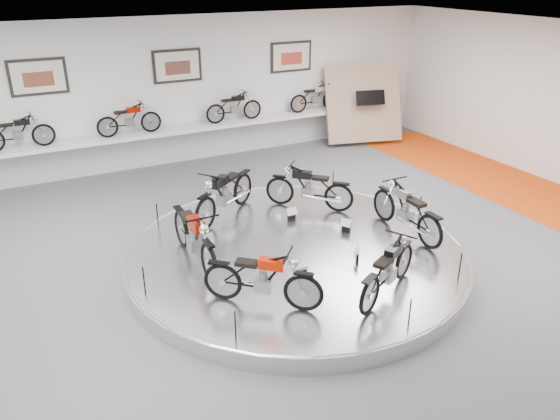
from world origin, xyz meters
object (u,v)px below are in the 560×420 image
bike_a (309,187)px  bike_c (194,236)px  bike_d (262,278)px  display_platform (296,255)px  bike_f (407,210)px  shelf (185,129)px  bike_b (225,193)px  bike_e (388,269)px

bike_a → bike_c: 3.24m
bike_d → display_platform: bearing=87.5°
bike_f → bike_d: bearing=105.1°
bike_f → shelf: bearing=18.1°
bike_a → bike_b: bike_b is taller
bike_a → bike_d: size_ratio=1.02×
shelf → bike_b: bearing=-98.2°
shelf → display_platform: bearing=-90.0°
bike_a → bike_d: bike_a is taller
bike_b → bike_f: 3.72m
bike_e → bike_f: bearing=16.2°
shelf → bike_c: 6.35m
bike_a → bike_e: (-0.63, -3.57, -0.02)m
bike_e → bike_c: bearing=107.5°
bike_b → bike_e: bearing=70.3°
shelf → bike_d: size_ratio=6.72×
bike_d → bike_e: bike_d is taller
shelf → bike_d: bike_d is taller
bike_a → bike_e: bike_a is taller
display_platform → bike_e: size_ratio=3.99×
bike_a → bike_c: size_ratio=0.90×
shelf → bike_b: (-0.64, -4.48, -0.15)m
bike_b → bike_c: bike_b is taller
display_platform → shelf: shelf is taller
bike_b → bike_d: (-0.74, -3.33, -0.06)m
shelf → bike_d: 7.93m
bike_b → bike_c: (-1.23, -1.59, -0.00)m
shelf → bike_f: bike_f is taller
display_platform → bike_d: size_ratio=3.91×
display_platform → shelf: size_ratio=0.58×
bike_d → bike_b: bearing=119.5°
shelf → bike_e: (0.52, -8.47, -0.23)m
bike_c → bike_f: size_ratio=1.06×
bike_c → bike_b: bearing=142.5°
display_platform → bike_a: bearing=52.6°
display_platform → bike_e: (0.52, -2.07, 0.62)m
bike_c → display_platform: bearing=80.1°
bike_b → display_platform: bearing=72.5°
bike_b → bike_f: bike_b is taller
bike_c → bike_e: bike_c is taller
bike_e → shelf: bearing=66.0°
bike_c → bike_e: 3.39m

